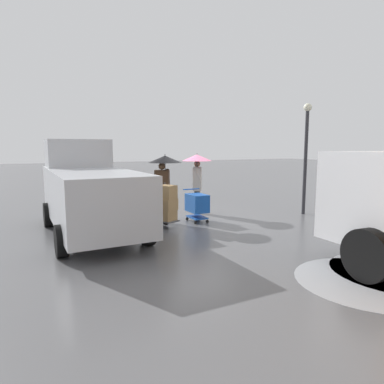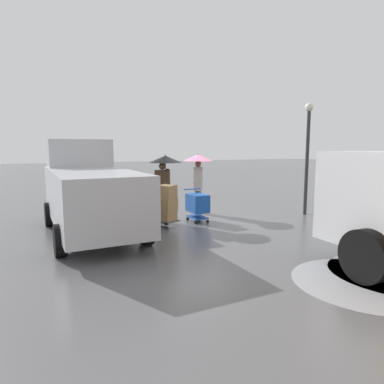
% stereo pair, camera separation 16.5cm
% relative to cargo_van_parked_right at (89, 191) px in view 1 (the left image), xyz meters
% --- Properties ---
extents(ground_plane, '(90.00, 90.00, 0.00)m').
position_rel_cargo_van_parked_right_xyz_m(ground_plane, '(-3.63, -0.71, -1.18)').
color(ground_plane, '#5B5B5E').
extents(slush_patch_under_van, '(2.53, 2.53, 0.01)m').
position_rel_cargo_van_parked_right_xyz_m(slush_patch_under_van, '(-3.84, 5.71, -1.18)').
color(slush_patch_under_van, '#999BA0').
rests_on(slush_patch_under_van, ground).
extents(cargo_van_parked_right, '(2.31, 5.39, 2.60)m').
position_rel_cargo_van_parked_right_xyz_m(cargo_van_parked_right, '(0.00, 0.00, 0.00)').
color(cargo_van_parked_right, '#B7BABF').
rests_on(cargo_van_parked_right, ground).
extents(shopping_cart_vendor, '(0.58, 0.82, 1.02)m').
position_rel_cargo_van_parked_right_xyz_m(shopping_cart_vendor, '(-3.30, 0.01, -0.61)').
color(shopping_cart_vendor, '#1951B2').
rests_on(shopping_cart_vendor, ground).
extents(hand_dolly_boxes, '(0.75, 0.85, 1.32)m').
position_rel_cargo_van_parked_right_xyz_m(hand_dolly_boxes, '(-2.13, 0.37, -0.47)').
color(hand_dolly_boxes, '#515156').
rests_on(hand_dolly_boxes, ground).
extents(pedestrian_pink_side, '(1.04, 1.04, 2.15)m').
position_rel_cargo_van_parked_right_xyz_m(pedestrian_pink_side, '(-2.31, -0.31, 0.41)').
color(pedestrian_pink_side, black).
rests_on(pedestrian_pink_side, ground).
extents(pedestrian_black_side, '(1.04, 1.04, 2.15)m').
position_rel_cargo_van_parked_right_xyz_m(pedestrian_black_side, '(-3.90, -1.18, 0.41)').
color(pedestrian_black_side, black).
rests_on(pedestrian_black_side, ground).
extents(street_lamp, '(0.28, 0.28, 3.86)m').
position_rel_cargo_van_parked_right_xyz_m(street_lamp, '(-7.28, 0.56, 1.19)').
color(street_lamp, '#2D2D33').
rests_on(street_lamp, ground).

